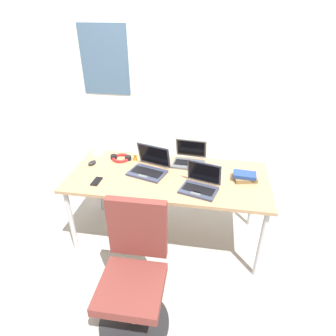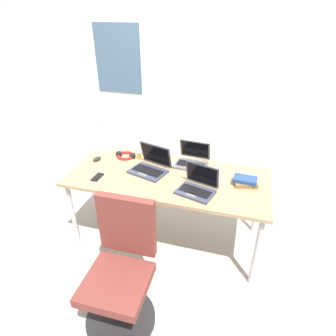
# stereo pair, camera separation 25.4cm
# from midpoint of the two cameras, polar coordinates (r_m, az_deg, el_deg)

# --- Properties ---
(ground_plane) EXTENTS (12.00, 12.00, 0.00)m
(ground_plane) POSITION_cam_midpoint_polar(r_m,az_deg,el_deg) (3.03, -2.47, -13.66)
(ground_plane) COLOR gray
(wall_back) EXTENTS (6.00, 0.13, 2.60)m
(wall_back) POSITION_cam_midpoint_polar(r_m,az_deg,el_deg) (3.38, 0.95, 16.37)
(wall_back) COLOR silver
(wall_back) RESTS_ON ground_plane
(desk) EXTENTS (1.80, 0.80, 0.74)m
(desk) POSITION_cam_midpoint_polar(r_m,az_deg,el_deg) (2.61, -2.79, -2.69)
(desk) COLOR #9E7A56
(desk) RESTS_ON ground_plane
(desk_lamp) EXTENTS (0.12, 0.18, 0.40)m
(desk_lamp) POSITION_cam_midpoint_polar(r_m,az_deg,el_deg) (2.97, -17.10, 5.77)
(desk_lamp) COLOR white
(desk_lamp) RESTS_ON desk
(laptop_back_left) EXTENTS (0.39, 0.36, 0.24)m
(laptop_back_left) POSITION_cam_midpoint_polar(r_m,az_deg,el_deg) (2.63, -6.57, 0.04)
(laptop_back_left) COLOR #33384C
(laptop_back_left) RESTS_ON desk
(laptop_mid_desk) EXTENTS (0.35, 0.31, 0.22)m
(laptop_mid_desk) POSITION_cam_midpoint_polar(r_m,az_deg,el_deg) (2.37, 3.45, -3.44)
(laptop_mid_desk) COLOR #33384C
(laptop_mid_desk) RESTS_ON desk
(laptop_near_lamp) EXTENTS (0.32, 0.29, 0.22)m
(laptop_near_lamp) POSITION_cam_midpoint_polar(r_m,az_deg,el_deg) (2.76, 1.65, 1.73)
(laptop_near_lamp) COLOR #515459
(laptop_near_lamp) RESTS_ON desk
(computer_mouse) EXTENTS (0.08, 0.11, 0.03)m
(computer_mouse) POSITION_cam_midpoint_polar(r_m,az_deg,el_deg) (2.88, -17.44, 0.93)
(computer_mouse) COLOR black
(computer_mouse) RESTS_ON desk
(cell_phone) EXTENTS (0.07, 0.14, 0.01)m
(cell_phone) POSITION_cam_midpoint_polar(r_m,az_deg,el_deg) (2.60, -16.89, -2.66)
(cell_phone) COLOR black
(cell_phone) RESTS_ON desk
(headphones) EXTENTS (0.21, 0.18, 0.04)m
(headphones) POSITION_cam_midpoint_polar(r_m,az_deg,el_deg) (2.91, -11.90, 1.95)
(headphones) COLOR red
(headphones) RESTS_ON desk
(pill_bottle) EXTENTS (0.04, 0.04, 0.08)m
(pill_bottle) POSITION_cam_midpoint_polar(r_m,az_deg,el_deg) (2.85, -9.10, 2.21)
(pill_bottle) COLOR gold
(pill_bottle) RESTS_ON desk
(book_stack) EXTENTS (0.22, 0.17, 0.07)m
(book_stack) POSITION_cam_midpoint_polar(r_m,az_deg,el_deg) (2.56, 12.44, -1.79)
(book_stack) COLOR brown
(book_stack) RESTS_ON desk
(office_chair) EXTENTS (0.52, 0.54, 0.97)m
(office_chair) POSITION_cam_midpoint_polar(r_m,az_deg,el_deg) (2.18, -10.38, -21.35)
(office_chair) COLOR black
(office_chair) RESTS_ON ground_plane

